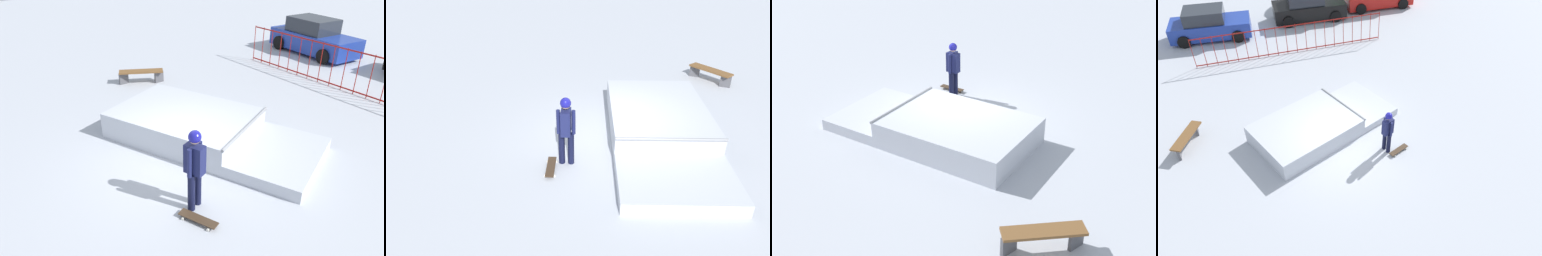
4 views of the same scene
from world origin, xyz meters
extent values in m
plane|color=#B2B7C1|center=(0.00, 0.00, 0.00)|extent=(60.00, 60.00, 0.00)
cube|color=silver|center=(-1.17, 1.00, 0.35)|extent=(4.26, 3.65, 0.70)
cube|color=silver|center=(1.38, 1.90, 0.15)|extent=(2.56, 3.05, 0.30)
cylinder|color=gray|center=(0.53, 1.60, 0.70)|extent=(0.94, 2.48, 0.08)
cylinder|color=black|center=(1.37, -0.81, 0.41)|extent=(0.15, 0.15, 0.82)
cylinder|color=black|center=(1.30, -0.60, 0.41)|extent=(0.15, 0.15, 0.82)
cube|color=#191E4C|center=(1.33, -0.71, 1.12)|extent=(0.43, 0.32, 0.60)
cylinder|color=#191E4C|center=(1.38, -0.87, 1.12)|extent=(0.09, 0.09, 0.60)
cylinder|color=#191E4C|center=(1.28, -0.54, 1.12)|extent=(0.09, 0.09, 0.60)
sphere|color=tan|center=(1.33, -0.71, 1.57)|extent=(0.22, 0.22, 0.22)
sphere|color=navy|center=(1.33, -0.71, 1.60)|extent=(0.25, 0.25, 0.25)
cube|color=#3F2D1E|center=(1.73, -0.94, 0.08)|extent=(0.82, 0.45, 0.02)
cylinder|color=silver|center=(1.50, -1.14, 0.03)|extent=(0.06, 0.05, 0.06)
cylinder|color=silver|center=(1.43, -0.92, 0.03)|extent=(0.06, 0.05, 0.06)
cylinder|color=silver|center=(2.03, -0.96, 0.03)|extent=(0.06, 0.05, 0.06)
cylinder|color=silver|center=(1.96, -0.74, 0.03)|extent=(0.06, 0.05, 0.06)
cylinder|color=maroon|center=(0.00, 7.35, 1.45)|extent=(9.28, 0.61, 0.05)
cylinder|color=maroon|center=(0.00, 7.35, 0.10)|extent=(9.28, 0.61, 0.05)
cylinder|color=maroon|center=(-4.64, 7.62, 0.75)|extent=(0.03, 0.03, 1.50)
cylinder|color=maroon|center=(-4.15, 7.60, 0.75)|extent=(0.03, 0.03, 1.50)
cylinder|color=maroon|center=(-3.66, 7.57, 0.75)|extent=(0.03, 0.03, 1.50)
cylinder|color=maroon|center=(-3.17, 7.54, 0.75)|extent=(0.03, 0.03, 1.50)
cylinder|color=maroon|center=(-2.69, 7.51, 0.75)|extent=(0.03, 0.03, 1.50)
cylinder|color=maroon|center=(-2.20, 7.48, 0.75)|extent=(0.03, 0.03, 1.50)
cylinder|color=maroon|center=(-1.71, 7.45, 0.75)|extent=(0.03, 0.03, 1.50)
cylinder|color=maroon|center=(-1.22, 7.42, 0.75)|extent=(0.03, 0.03, 1.50)
cylinder|color=maroon|center=(-0.73, 7.39, 0.75)|extent=(0.03, 0.03, 1.50)
cylinder|color=maroon|center=(-0.24, 7.36, 0.75)|extent=(0.03, 0.03, 1.50)
cylinder|color=maroon|center=(0.24, 7.33, 0.75)|extent=(0.03, 0.03, 1.50)
cylinder|color=maroon|center=(0.73, 7.30, 0.75)|extent=(0.03, 0.03, 1.50)
cylinder|color=maroon|center=(1.22, 7.27, 0.75)|extent=(0.03, 0.03, 1.50)
cylinder|color=maroon|center=(1.71, 7.24, 0.75)|extent=(0.03, 0.03, 1.50)
cylinder|color=maroon|center=(2.20, 7.21, 0.75)|extent=(0.03, 0.03, 1.50)
cylinder|color=maroon|center=(2.69, 7.18, 0.75)|extent=(0.03, 0.03, 1.50)
cylinder|color=maroon|center=(3.17, 7.15, 0.75)|extent=(0.03, 0.03, 1.50)
cylinder|color=maroon|center=(3.66, 7.12, 0.75)|extent=(0.03, 0.03, 1.50)
cylinder|color=maroon|center=(4.15, 7.10, 0.75)|extent=(0.03, 0.03, 1.50)
cylinder|color=maroon|center=(4.64, 7.07, 0.75)|extent=(0.03, 0.03, 1.50)
cube|color=brown|center=(-5.30, 2.22, 0.45)|extent=(1.17, 1.57, 0.06)
cube|color=#4C4C51|center=(-4.97, 2.78, 0.21)|extent=(0.08, 0.36, 0.42)
cube|color=#4C4C51|center=(-5.64, 1.67, 0.21)|extent=(0.08, 0.36, 0.42)
cube|color=#1E3899|center=(-3.57, 10.52, 0.56)|extent=(4.31, 2.29, 0.80)
cube|color=#262B33|center=(-3.76, 10.55, 1.28)|extent=(2.20, 1.78, 0.64)
cylinder|color=black|center=(-2.10, 11.16, 0.32)|extent=(0.67, 0.31, 0.64)
cylinder|color=black|center=(-2.36, 9.48, 0.32)|extent=(0.67, 0.31, 0.64)
cylinder|color=black|center=(-4.78, 11.56, 0.32)|extent=(0.67, 0.31, 0.64)
cylinder|color=black|center=(-5.03, 9.88, 0.32)|extent=(0.67, 0.31, 0.64)
cube|color=black|center=(1.96, 10.84, 0.56)|extent=(4.26, 2.13, 0.80)
cylinder|color=black|center=(3.40, 11.54, 0.32)|extent=(0.66, 0.29, 0.64)
cylinder|color=black|center=(3.22, 9.85, 0.32)|extent=(0.66, 0.29, 0.64)
cylinder|color=black|center=(0.71, 11.83, 0.32)|extent=(0.66, 0.29, 0.64)
cylinder|color=black|center=(0.53, 10.14, 0.32)|extent=(0.66, 0.29, 0.64)
cylinder|color=black|center=(7.67, 10.04, 0.32)|extent=(0.66, 0.27, 0.64)
cylinder|color=black|center=(4.98, 10.26, 0.32)|extent=(0.66, 0.27, 0.64)
camera|label=1|loc=(5.70, -4.33, 4.78)|focal=33.63mm
camera|label=2|loc=(7.90, 2.09, 5.03)|focal=33.42mm
camera|label=3|loc=(-10.18, 7.95, 6.56)|focal=47.39mm
camera|label=4|loc=(-3.37, -9.03, 9.45)|focal=34.29mm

